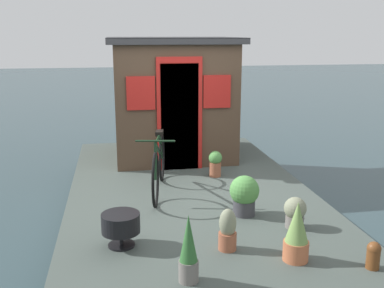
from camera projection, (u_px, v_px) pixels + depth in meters
ground_plane at (190, 217)px, 6.54m from camera, size 60.00×60.00×0.00m
houseboat_deck at (190, 203)px, 6.49m from camera, size 5.94×3.35×0.43m
houseboat_cabin at (172, 97)px, 7.97m from camera, size 1.98×2.20×2.08m
bicycle at (159, 165)px, 6.19m from camera, size 1.73×0.50×0.85m
potted_plant_rosemary at (215, 163)px, 6.94m from camera, size 0.21×0.21×0.40m
potted_plant_basil at (297, 233)px, 4.34m from camera, size 0.25×0.25×0.60m
potted_plant_geranium at (244, 194)px, 5.45m from camera, size 0.36×0.36×0.49m
potted_plant_sage at (189, 250)px, 3.96m from camera, size 0.18×0.18×0.63m
potted_plant_succulent at (295, 212)px, 5.11m from camera, size 0.25×0.25×0.36m
potted_plant_lavender at (228, 230)px, 4.58m from camera, size 0.19×0.19×0.44m
charcoal_grill at (121, 224)px, 4.65m from camera, size 0.40×0.40×0.36m
mooring_bollard at (373, 254)px, 4.22m from camera, size 0.13×0.13×0.27m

